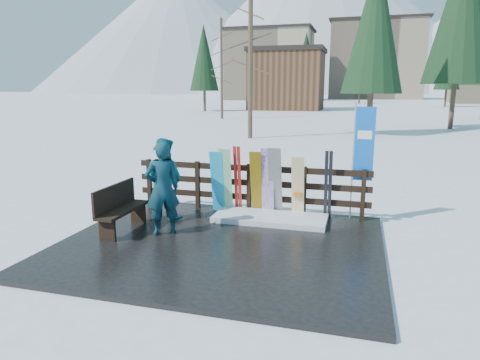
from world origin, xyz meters
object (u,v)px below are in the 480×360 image
(snowboard_0, at_px, (217,182))
(snowboard_2, at_px, (256,183))
(person_back, at_px, (165,179))
(snowboard_1, at_px, (226,181))
(bench, at_px, (120,207))
(snowboard_3, at_px, (268,182))
(rental_flag, at_px, (362,148))
(snowboard_4, at_px, (275,182))
(person_front, at_px, (162,188))
(snowboard_5, at_px, (298,187))

(snowboard_0, distance_m, snowboard_2, 0.94)
(person_back, bearing_deg, snowboard_1, -129.29)
(person_back, bearing_deg, snowboard_2, -141.08)
(bench, relative_size, snowboard_3, 0.94)
(snowboard_2, xyz_separation_m, snowboard_3, (0.26, 0.00, 0.04))
(bench, relative_size, rental_flag, 0.58)
(rental_flag, bearing_deg, snowboard_2, -173.24)
(snowboard_4, bearing_deg, person_back, -160.47)
(snowboard_1, xyz_separation_m, rental_flag, (3.01, 0.27, 0.84))
(snowboard_3, distance_m, rental_flag, 2.19)
(snowboard_0, bearing_deg, person_front, -107.00)
(snowboard_2, xyz_separation_m, rental_flag, (2.28, 0.27, 0.85))
(snowboard_0, relative_size, rental_flag, 0.57)
(bench, relative_size, snowboard_0, 1.01)
(rental_flag, bearing_deg, person_front, -151.36)
(bench, xyz_separation_m, snowboard_1, (1.69, 1.88, 0.25))
(bench, distance_m, snowboard_4, 3.43)
(snowboard_1, bearing_deg, person_back, -144.65)
(snowboard_1, relative_size, snowboard_2, 1.01)
(snowboard_5, bearing_deg, snowboard_0, 180.00)
(rental_flag, height_order, person_back, rental_flag)
(snowboard_1, relative_size, snowboard_3, 0.97)
(snowboard_3, distance_m, person_back, 2.32)
(bench, bearing_deg, snowboard_2, 37.78)
(snowboard_3, height_order, snowboard_5, snowboard_3)
(snowboard_1, height_order, rental_flag, rental_flag)
(snowboard_1, relative_size, person_front, 0.83)
(snowboard_0, height_order, person_back, person_back)
(snowboard_0, xyz_separation_m, snowboard_5, (1.90, 0.00, -0.02))
(snowboard_3, height_order, snowboard_4, snowboard_4)
(snowboard_0, bearing_deg, snowboard_4, -0.00)
(bench, relative_size, person_back, 0.82)
(snowboard_3, xyz_separation_m, person_back, (-2.16, -0.83, 0.12))
(snowboard_2, distance_m, snowboard_5, 0.96)
(snowboard_3, relative_size, rental_flag, 0.61)
(person_back, bearing_deg, rental_flag, -149.91)
(bench, distance_m, snowboard_1, 2.54)
(snowboard_4, bearing_deg, snowboard_2, 180.00)
(snowboard_2, height_order, snowboard_3, snowboard_3)
(bench, distance_m, snowboard_0, 2.40)
(rental_flag, distance_m, person_front, 4.35)
(snowboard_1, xyz_separation_m, snowboard_5, (1.69, 0.00, -0.05))
(snowboard_0, bearing_deg, person_back, -139.17)
(snowboard_0, relative_size, snowboard_4, 0.90)
(snowboard_0, relative_size, snowboard_1, 0.95)
(bench, height_order, person_front, person_front)
(bench, xyz_separation_m, snowboard_5, (3.38, 1.88, 0.20))
(snowboard_2, distance_m, person_back, 2.08)
(snowboard_2, relative_size, snowboard_5, 1.06)
(snowboard_1, distance_m, snowboard_2, 0.73)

